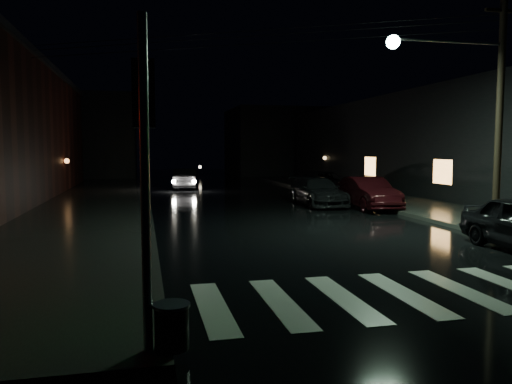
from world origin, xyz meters
TOP-DOWN VIEW (x-y plane):
  - ground at (0.00, 0.00)m, footprint 120.00×120.00m
  - sidewalk_left at (-5.00, 14.00)m, footprint 6.00×44.00m
  - sidewalk_right at (10.00, 14.00)m, footprint 4.00×44.00m
  - building_right at (17.00, 18.00)m, footprint 10.00×40.00m
  - building_far_left at (-10.00, 45.00)m, footprint 14.00×10.00m
  - building_far_right at (14.00, 45.00)m, footprint 14.00×10.00m
  - crosswalk at (3.00, 0.50)m, footprint 9.00×3.00m
  - signal_pole_corner at (-2.14, -1.46)m, footprint 0.68×0.61m
  - utility_pole at (8.83, 7.00)m, footprint 4.92×0.44m
  - parked_car_b at (7.60, 13.05)m, footprint 1.66×4.44m
  - parked_car_c at (5.88, 14.94)m, footprint 1.89×4.63m
  - parked_car_d at (7.60, 18.74)m, footprint 2.66×5.29m
  - oncoming_car at (0.50, 26.30)m, footprint 2.01×4.38m

SIDE VIEW (x-z plane):
  - ground at x=0.00m, z-range 0.00..0.00m
  - crosswalk at x=3.00m, z-range 0.00..0.01m
  - sidewalk_left at x=-5.00m, z-range 0.00..0.15m
  - sidewalk_right at x=10.00m, z-range 0.00..0.15m
  - parked_car_c at x=5.88m, z-range 0.00..1.34m
  - oncoming_car at x=0.50m, z-range 0.00..1.39m
  - parked_car_d at x=7.60m, z-range 0.00..1.44m
  - parked_car_b at x=7.60m, z-range 0.00..1.45m
  - signal_pole_corner at x=-2.14m, z-range -0.56..3.64m
  - building_right at x=17.00m, z-range 0.00..6.00m
  - building_far_right at x=14.00m, z-range 0.00..7.00m
  - building_far_left at x=-10.00m, z-range 0.00..8.00m
  - utility_pole at x=8.83m, z-range 0.60..8.60m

